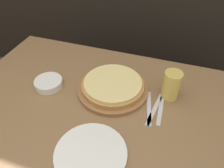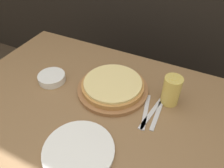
# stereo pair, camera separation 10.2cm
# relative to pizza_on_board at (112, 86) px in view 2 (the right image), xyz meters

# --- Properties ---
(dining_table) EXTENTS (1.38, 0.86, 0.74)m
(dining_table) POSITION_rel_pizza_on_board_xyz_m (0.00, -0.10, -0.40)
(dining_table) COLOR olive
(dining_table) RESTS_ON ground_plane
(pizza_on_board) EXTENTS (0.34, 0.34, 0.06)m
(pizza_on_board) POSITION_rel_pizza_on_board_xyz_m (0.00, 0.00, 0.00)
(pizza_on_board) COLOR #99663D
(pizza_on_board) RESTS_ON dining_table
(beer_glass) EXTENTS (0.08, 0.08, 0.14)m
(beer_glass) POSITION_rel_pizza_on_board_xyz_m (0.26, 0.05, 0.05)
(beer_glass) COLOR #E5C65B
(beer_glass) RESTS_ON dining_table
(dinner_plate) EXTENTS (0.26, 0.26, 0.02)m
(dinner_plate) POSITION_rel_pizza_on_board_xyz_m (0.04, -0.35, -0.02)
(dinner_plate) COLOR white
(dinner_plate) RESTS_ON dining_table
(side_bowl) EXTENTS (0.13, 0.13, 0.04)m
(side_bowl) POSITION_rel_pizza_on_board_xyz_m (-0.30, -0.07, -0.01)
(side_bowl) COLOR white
(side_bowl) RESTS_ON dining_table
(fork) EXTENTS (0.06, 0.20, 0.00)m
(fork) POSITION_rel_pizza_on_board_xyz_m (0.19, -0.06, -0.02)
(fork) COLOR silver
(fork) RESTS_ON dining_table
(dinner_knife) EXTENTS (0.05, 0.20, 0.00)m
(dinner_knife) POSITION_rel_pizza_on_board_xyz_m (0.22, -0.06, -0.02)
(dinner_knife) COLOR silver
(dinner_knife) RESTS_ON dining_table
(spoon) EXTENTS (0.03, 0.17, 0.00)m
(spoon) POSITION_rel_pizza_on_board_xyz_m (0.24, -0.06, -0.02)
(spoon) COLOR silver
(spoon) RESTS_ON dining_table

